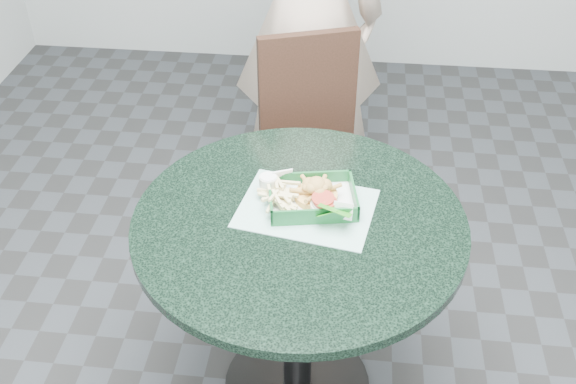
# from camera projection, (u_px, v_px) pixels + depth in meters

# --- Properties ---
(cafe_table) EXTENTS (0.95, 0.95, 0.75)m
(cafe_table) POSITION_uv_depth(u_px,v_px,m) (299.00, 267.00, 2.01)
(cafe_table) COLOR black
(cafe_table) RESTS_ON floor
(dining_chair) EXTENTS (0.39, 0.39, 0.93)m
(dining_chair) POSITION_uv_depth(u_px,v_px,m) (305.00, 138.00, 2.65)
(dining_chair) COLOR #562E1E
(dining_chair) RESTS_ON floor
(placemat) EXTENTS (0.42, 0.34, 0.00)m
(placemat) POSITION_uv_depth(u_px,v_px,m) (306.00, 214.00, 1.94)
(placemat) COLOR #8EC3B8
(placemat) RESTS_ON cafe_table
(food_basket) EXTENTS (0.25, 0.18, 0.05)m
(food_basket) POSITION_uv_depth(u_px,v_px,m) (312.00, 206.00, 1.94)
(food_basket) COLOR #145928
(food_basket) RESTS_ON placemat
(crab_sandwich) EXTENTS (0.12, 0.12, 0.07)m
(crab_sandwich) POSITION_uv_depth(u_px,v_px,m) (317.00, 195.00, 1.93)
(crab_sandwich) COLOR gold
(crab_sandwich) RESTS_ON food_basket
(fries_pile) EXTENTS (0.14, 0.14, 0.04)m
(fries_pile) POSITION_uv_depth(u_px,v_px,m) (279.00, 196.00, 1.94)
(fries_pile) COLOR beige
(fries_pile) RESTS_ON food_basket
(sauce_ramekin) EXTENTS (0.05, 0.05, 0.03)m
(sauce_ramekin) POSITION_uv_depth(u_px,v_px,m) (272.00, 181.00, 1.98)
(sauce_ramekin) COLOR silver
(sauce_ramekin) RESTS_ON food_basket
(garnish_cup) EXTENTS (0.11, 0.11, 0.05)m
(garnish_cup) POSITION_uv_depth(u_px,v_px,m) (323.00, 213.00, 1.88)
(garnish_cup) COLOR white
(garnish_cup) RESTS_ON food_basket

